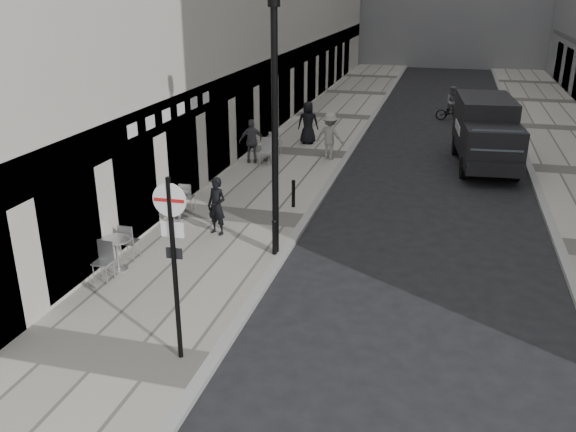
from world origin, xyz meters
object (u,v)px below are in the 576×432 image
sign_post (173,246)px  lamppost (275,116)px  walking_man (217,206)px  panel_van (486,129)px  cyclist (452,107)px

sign_post → lamppost: 5.23m
walking_man → lamppost: bearing=-2.9°
sign_post → lamppost: bearing=84.4°
panel_van → cyclist: (-1.26, 8.32, -0.74)m
panel_van → cyclist: panel_van is taller
lamppost → panel_van: lamppost is taller
panel_van → sign_post: bearing=-116.3°
sign_post → panel_van: size_ratio=0.63×
walking_man → panel_van: panel_van is taller
walking_man → sign_post: sign_post is taller
walking_man → panel_van: bearing=70.8°
walking_man → cyclist: bearing=89.9°
lamppost → sign_post: bearing=-94.5°
walking_man → cyclist: cyclist is taller
walking_man → sign_post: size_ratio=0.46×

